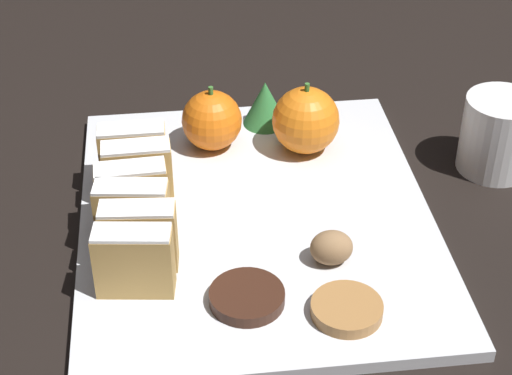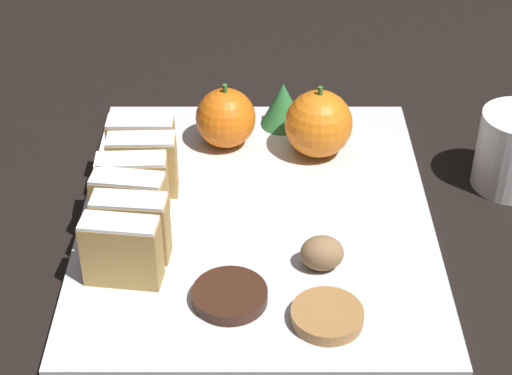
{
  "view_description": "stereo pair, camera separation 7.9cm",
  "coord_description": "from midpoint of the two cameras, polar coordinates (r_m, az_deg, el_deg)",
  "views": [
    {
      "loc": [
        -0.08,
        -0.64,
        0.51
      ],
      "look_at": [
        0.0,
        0.0,
        0.04
      ],
      "focal_mm": 60.0,
      "sensor_mm": 36.0,
      "label": 1
    },
    {
      "loc": [
        0.0,
        -0.64,
        0.51
      ],
      "look_at": [
        0.0,
        0.0,
        0.04
      ],
      "focal_mm": 60.0,
      "sensor_mm": 36.0,
      "label": 2
    }
  ],
  "objects": [
    {
      "name": "ground_plane",
      "position": [
        0.82,
        -2.77,
        -2.49
      ],
      "size": [
        6.0,
        6.0,
        0.0
      ],
      "primitive_type": "plane",
      "color": "black"
    },
    {
      "name": "serving_platter",
      "position": [
        0.81,
        -2.79,
        -2.16
      ],
      "size": [
        0.33,
        0.4,
        0.01
      ],
      "color": "silver",
      "rests_on": "ground_plane"
    },
    {
      "name": "stollen_slice_front",
      "position": [
        0.72,
        -11.28,
        -4.96
      ],
      "size": [
        0.07,
        0.03,
        0.06
      ],
      "color": "tan",
      "rests_on": "serving_platter"
    },
    {
      "name": "stollen_slice_second",
      "position": [
        0.74,
        -10.86,
        -3.34
      ],
      "size": [
        0.07,
        0.03,
        0.06
      ],
      "color": "tan",
      "rests_on": "serving_platter"
    },
    {
      "name": "stollen_slice_third",
      "position": [
        0.77,
        -11.16,
        -1.87
      ],
      "size": [
        0.07,
        0.03,
        0.06
      ],
      "color": "tan",
      "rests_on": "serving_platter"
    },
    {
      "name": "stollen_slice_fourth",
      "position": [
        0.8,
        -11.1,
        -0.48
      ],
      "size": [
        0.07,
        0.03,
        0.06
      ],
      "color": "tan",
      "rests_on": "serving_platter"
    },
    {
      "name": "stollen_slice_fifth",
      "position": [
        0.82,
        -10.64,
        0.86
      ],
      "size": [
        0.07,
        0.03,
        0.06
      ],
      "color": "tan",
      "rests_on": "serving_platter"
    },
    {
      "name": "stollen_slice_sixth",
      "position": [
        0.85,
        -10.86,
        2.07
      ],
      "size": [
        0.07,
        0.03,
        0.06
      ],
      "color": "tan",
      "rests_on": "serving_platter"
    },
    {
      "name": "orange_near",
      "position": [
        0.88,
        0.77,
        4.42
      ],
      "size": [
        0.07,
        0.07,
        0.08
      ],
      "color": "orange",
      "rests_on": "serving_platter"
    },
    {
      "name": "orange_far",
      "position": [
        0.89,
        -5.51,
        4.4
      ],
      "size": [
        0.06,
        0.06,
        0.07
      ],
      "color": "orange",
      "rests_on": "serving_platter"
    },
    {
      "name": "walnut",
      "position": [
        0.75,
        2.03,
        -4.15
      ],
      "size": [
        0.04,
        0.03,
        0.03
      ],
      "color": "#8E6B47",
      "rests_on": "serving_platter"
    },
    {
      "name": "chocolate_cookie",
      "position": [
        0.71,
        -3.81,
        -7.43
      ],
      "size": [
        0.06,
        0.06,
        0.01
      ],
      "color": "#381E14",
      "rests_on": "serving_platter"
    },
    {
      "name": "gingerbread_cookie",
      "position": [
        0.7,
        2.85,
        -8.24
      ],
      "size": [
        0.06,
        0.06,
        0.01
      ],
      "color": "#A3703D",
      "rests_on": "serving_platter"
    },
    {
      "name": "evergreen_sprig",
      "position": [
        0.93,
        -1.84,
        5.57
      ],
      "size": [
        0.05,
        0.05,
        0.05
      ],
      "color": "#2D7538",
      "rests_on": "serving_platter"
    },
    {
      "name": "coffee_mug",
      "position": [
        0.89,
        13.56,
        3.39
      ],
      "size": [
        0.1,
        0.08,
        0.08
      ],
      "color": "white",
      "rests_on": "ground_plane"
    }
  ]
}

